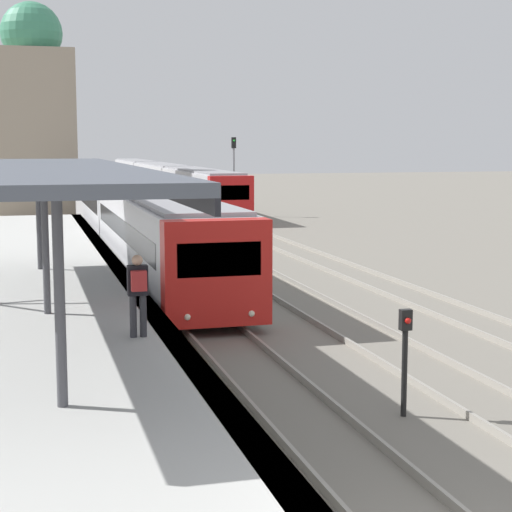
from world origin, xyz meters
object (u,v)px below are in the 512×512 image
signal_mast_far (234,167)px  signal_post_near (405,351)px  person_on_platform (138,289)px  train_near (131,214)px  train_far (162,179)px

signal_mast_far → signal_post_near: bearing=-99.8°
person_on_platform → signal_mast_far: 38.57m
train_near → signal_mast_far: signal_mast_far is taller
train_near → signal_mast_far: size_ratio=6.79×
person_on_platform → signal_post_near: (4.11, -3.59, -0.67)m
signal_mast_far → train_near: bearing=-117.7°
train_near → train_far: 35.33m
train_far → signal_post_near: bearing=-95.1°
train_far → signal_post_near: train_far is taller
train_near → signal_post_near: (1.74, -23.91, -0.49)m
person_on_platform → train_near: train_near is taller
signal_post_near → signal_mast_far: bearing=80.2°
train_far → signal_post_near: 58.78m
signal_mast_far → train_far: bearing=95.7°
person_on_platform → train_near: size_ratio=0.05×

